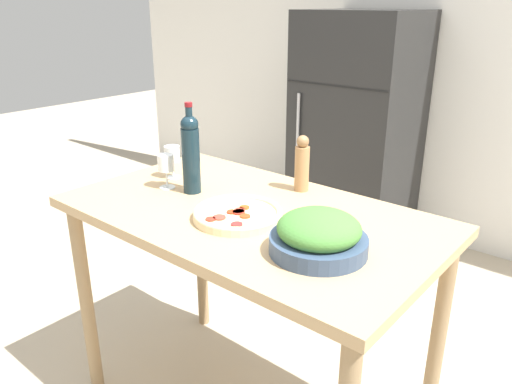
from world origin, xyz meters
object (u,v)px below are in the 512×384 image
wine_glass_near (166,165)px  wine_glass_far (172,156)px  refrigerator (357,131)px  wine_bottle (191,152)px  homemade_pizza (238,214)px  salad_bowl (319,235)px  pepper_mill (302,164)px

wine_glass_near → wine_glass_far: same height
refrigerator → wine_bottle: size_ratio=4.52×
refrigerator → homemade_pizza: 2.00m
salad_bowl → wine_bottle: bearing=170.5°
homemade_pizza → pepper_mill: bearing=89.0°
salad_bowl → wine_glass_far: bearing=168.4°
wine_glass_near → pepper_mill: (0.43, 0.33, 0.01)m
pepper_mill → salad_bowl: (0.35, -0.40, -0.05)m
refrigerator → wine_glass_near: refrigerator is taller
wine_bottle → wine_glass_far: (-0.19, 0.06, -0.07)m
refrigerator → salad_bowl: refrigerator is taller
pepper_mill → refrigerator: bearing=111.4°
wine_bottle → homemade_pizza: (0.31, -0.08, -0.15)m
wine_bottle → homemade_pizza: wine_bottle is taller
salad_bowl → homemade_pizza: salad_bowl is taller
pepper_mill → salad_bowl: bearing=-49.3°
refrigerator → wine_glass_near: (0.17, -1.86, 0.24)m
wine_glass_near → pepper_mill: bearing=37.2°
wine_glass_near → pepper_mill: size_ratio=0.62×
wine_bottle → wine_glass_near: bearing=-162.3°
wine_bottle → homemade_pizza: bearing=-14.4°
wine_bottle → wine_glass_near: (-0.11, -0.04, -0.07)m
wine_glass_near → salad_bowl: (0.78, -0.08, -0.04)m
salad_bowl → homemade_pizza: 0.36m
refrigerator → pepper_mill: refrigerator is taller
refrigerator → salad_bowl: 2.16m
wine_glass_near → wine_glass_far: (-0.08, 0.10, 0.00)m
wine_glass_far → wine_glass_near: bearing=-52.5°
pepper_mill → homemade_pizza: pepper_mill is taller
wine_glass_near → homemade_pizza: bearing=-6.0°
refrigerator → pepper_mill: (0.60, -1.53, 0.25)m
refrigerator → wine_bottle: 1.87m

